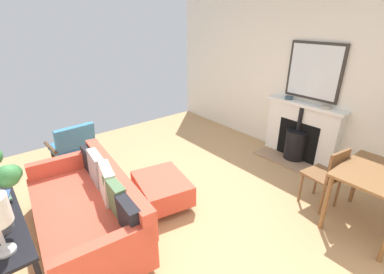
{
  "coord_description": "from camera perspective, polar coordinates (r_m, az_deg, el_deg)",
  "views": [
    {
      "loc": [
        1.47,
        2.55,
        2.32
      ],
      "look_at": [
        -0.82,
        -0.25,
        0.72
      ],
      "focal_mm": 25.47,
      "sensor_mm": 36.0,
      "label": 1
    }
  ],
  "objects": [
    {
      "name": "ground_plane",
      "position": [
        3.75,
        -7.46,
        -14.65
      ],
      "size": [
        5.8,
        5.83,
        0.01
      ],
      "primitive_type": "cube",
      "color": "tan"
    },
    {
      "name": "wall_left",
      "position": [
        5.14,
        20.67,
        12.24
      ],
      "size": [
        0.12,
        5.83,
        2.83
      ],
      "primitive_type": "cube",
      "color": "silver",
      "rests_on": "ground"
    },
    {
      "name": "fireplace",
      "position": [
        5.06,
        21.59,
        0.33
      ],
      "size": [
        0.61,
        1.34,
        1.01
      ],
      "color": "#9E7A5B",
      "rests_on": "ground"
    },
    {
      "name": "mirror_over_mantel",
      "position": [
        4.87,
        24.2,
        12.41
      ],
      "size": [
        0.04,
        0.9,
        0.9
      ],
      "color": "#2D2823"
    },
    {
      "name": "mantel_bowl_near",
      "position": [
        5.04,
        19.62,
        7.77
      ],
      "size": [
        0.13,
        0.13,
        0.05
      ],
      "color": "#334C56",
      "rests_on": "fireplace"
    },
    {
      "name": "mantel_bowl_far",
      "position": [
        4.75,
        26.34,
        5.67
      ],
      "size": [
        0.15,
        0.15,
        0.04
      ],
      "color": "#9E9384",
      "rests_on": "fireplace"
    },
    {
      "name": "sofa",
      "position": [
        3.35,
        -20.66,
        -13.84
      ],
      "size": [
        1.1,
        1.95,
        0.82
      ],
      "color": "#B2B2B7",
      "rests_on": "ground"
    },
    {
      "name": "ottoman",
      "position": [
        3.71,
        -6.3,
        -10.59
      ],
      "size": [
        0.75,
        0.88,
        0.37
      ],
      "color": "#B2B2B7",
      "rests_on": "ground"
    },
    {
      "name": "armchair_accent",
      "position": [
        4.81,
        -23.61,
        -1.34
      ],
      "size": [
        0.71,
        0.64,
        0.79
      ],
      "color": "#4C3321",
      "rests_on": "ground"
    },
    {
      "name": "dining_table",
      "position": [
        3.68,
        34.19,
        -7.78
      ],
      "size": [
        0.92,
        0.73,
        0.76
      ],
      "color": "brown",
      "rests_on": "ground"
    },
    {
      "name": "dining_chair_near_fireplace",
      "position": [
        3.86,
        26.73,
        -6.83
      ],
      "size": [
        0.45,
        0.45,
        0.86
      ],
      "color": "brown",
      "rests_on": "ground"
    }
  ]
}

